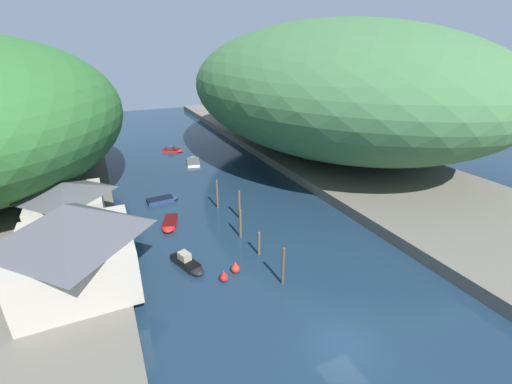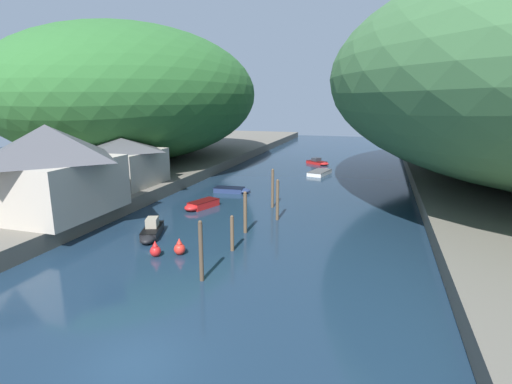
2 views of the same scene
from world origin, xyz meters
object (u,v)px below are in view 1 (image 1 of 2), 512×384
(boat_red_skiff, at_px, (164,199))
(person_on_quay, at_px, (92,233))
(boat_yellow_tender, at_px, (170,224))
(boathouse_shed, at_px, (67,204))
(boat_far_right_bank, at_px, (188,264))
(boat_navy_launch, at_px, (173,150))
(waterfront_building, at_px, (74,244))
(boat_near_quay, at_px, (193,161))
(channel_buoy_far, at_px, (235,268))
(channel_buoy_near, at_px, (224,277))

(boat_red_skiff, xyz_separation_m, person_on_quay, (-7.89, -9.09, 1.93))
(boat_yellow_tender, bearing_deg, boat_red_skiff, -76.57)
(boathouse_shed, bearing_deg, boat_far_right_bank, -47.67)
(boat_navy_launch, height_order, person_on_quay, person_on_quay)
(waterfront_building, relative_size, boat_navy_launch, 2.30)
(person_on_quay, bearing_deg, boathouse_shed, 22.54)
(boat_red_skiff, height_order, boat_navy_launch, boat_navy_launch)
(person_on_quay, bearing_deg, boat_red_skiff, -42.14)
(boat_near_quay, bearing_deg, boat_navy_launch, 113.70)
(boat_near_quay, bearing_deg, person_on_quay, -111.63)
(boathouse_shed, bearing_deg, waterfront_building, -84.28)
(boat_near_quay, height_order, boat_far_right_bank, boat_far_right_bank)
(boat_yellow_tender, height_order, boat_red_skiff, boat_yellow_tender)
(boathouse_shed, relative_size, channel_buoy_far, 7.04)
(waterfront_building, xyz_separation_m, boat_far_right_bank, (8.02, 0.28, -4.20))
(boat_red_skiff, distance_m, channel_buoy_far, 17.20)
(boat_yellow_tender, height_order, person_on_quay, person_on_quay)
(boathouse_shed, height_order, channel_buoy_far, boathouse_shed)
(boathouse_shed, xyz_separation_m, boat_navy_launch, (15.55, 25.70, -3.29))
(channel_buoy_far, bearing_deg, boat_red_skiff, 98.96)
(boat_navy_launch, distance_m, channel_buoy_far, 38.07)
(boat_red_skiff, distance_m, boat_navy_launch, 21.73)
(boat_red_skiff, bearing_deg, boat_yellow_tender, -10.37)
(boat_near_quay, distance_m, channel_buoy_near, 31.45)
(boat_yellow_tender, distance_m, boat_red_skiff, 6.76)
(boathouse_shed, height_order, boat_near_quay, boathouse_shed)
(channel_buoy_near, bearing_deg, boat_red_skiff, 94.49)
(boat_far_right_bank, xyz_separation_m, boat_red_skiff, (0.76, 14.67, -0.15))
(boat_yellow_tender, height_order, boat_navy_launch, boat_navy_launch)
(channel_buoy_near, height_order, person_on_quay, person_on_quay)
(boat_yellow_tender, xyz_separation_m, channel_buoy_far, (3.37, -10.26, 0.11))
(boat_red_skiff, xyz_separation_m, channel_buoy_far, (2.68, -16.99, 0.17))
(boat_red_skiff, relative_size, boat_navy_launch, 1.01)
(waterfront_building, distance_m, boat_navy_launch, 38.98)
(boat_far_right_bank, relative_size, channel_buoy_far, 3.79)
(boathouse_shed, bearing_deg, person_on_quay, -66.25)
(boat_far_right_bank, distance_m, channel_buoy_near, 3.72)
(boat_near_quay, xyz_separation_m, boat_yellow_tender, (-7.96, -19.92, 0.06))
(channel_buoy_near, bearing_deg, person_on_quay, 137.14)
(waterfront_building, height_order, boat_near_quay, waterfront_building)
(boat_yellow_tender, bearing_deg, boathouse_shed, 7.02)
(boat_navy_launch, bearing_deg, channel_buoy_near, 29.80)
(channel_buoy_near, bearing_deg, boat_navy_launch, 83.57)
(channel_buoy_far, bearing_deg, boat_navy_launch, 85.38)
(boat_yellow_tender, bearing_deg, boat_far_right_bank, 108.75)
(channel_buoy_near, distance_m, channel_buoy_far, 1.48)
(channel_buoy_near, bearing_deg, waterfront_building, 164.87)
(boathouse_shed, xyz_separation_m, channel_buoy_far, (12.48, -12.24, -3.16))
(boat_near_quay, relative_size, channel_buoy_far, 4.94)
(boat_far_right_bank, xyz_separation_m, person_on_quay, (-7.13, 5.58, 1.78))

